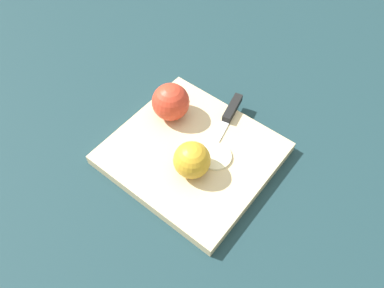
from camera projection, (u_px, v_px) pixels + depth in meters
ground_plane at (192, 157)px, 0.76m from camera, size 4.00×4.00×0.00m
cutting_board at (192, 153)px, 0.75m from camera, size 0.34×0.33×0.02m
apple_half_left at (171, 102)px, 0.76m from camera, size 0.08×0.08×0.08m
apple_half_right at (192, 160)px, 0.68m from camera, size 0.07×0.07×0.07m
knife at (230, 113)px, 0.78m from camera, size 0.03×0.16×0.02m
apple_slice at (215, 156)px, 0.72m from camera, size 0.06×0.06×0.01m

